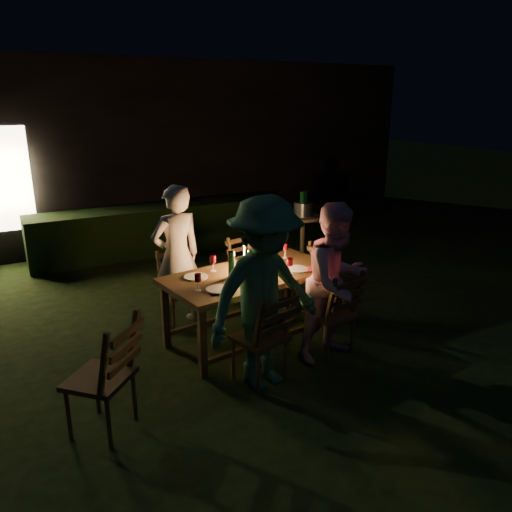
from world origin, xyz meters
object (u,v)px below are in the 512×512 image
chair_near_right (331,328)px  chair_end (331,290)px  side_table (303,221)px  chair_far_right (250,284)px  person_opp_right (336,282)px  bottle_bucket_a (302,207)px  bottle_bucket_b (305,205)px  lantern (252,257)px  dining_table (251,279)px  chair_spare (104,396)px  chair_far_left (181,302)px  person_opp_left (265,295)px  ice_bucket (303,209)px  chair_near_left (261,353)px  bottle_table (231,265)px  person_house_side (177,256)px

chair_near_right → chair_end: size_ratio=1.03×
chair_near_right → side_table: (1.41, 2.69, 0.39)m
chair_far_right → person_opp_right: bearing=80.1°
bottle_bucket_a → bottle_bucket_b: bearing=38.7°
chair_end → lantern: 1.34m
dining_table → chair_spare: chair_spare is taller
chair_far_left → chair_end: size_ratio=0.97×
person_opp_left → ice_bucket: (2.30, 2.87, -0.01)m
person_opp_right → side_table: bearing=54.3°
chair_near_right → bottle_bucket_b: (1.46, 2.73, 0.64)m
chair_near_left → ice_bucket: 3.69m
chair_near_left → side_table: (2.30, 2.82, 0.38)m
chair_near_right → bottle_bucket_a: bearing=53.3°
chair_spare → bottle_table: bottle_table is taller
dining_table → chair_near_left: bearing=-120.2°
chair_far_left → chair_far_right: chair_far_right is taller
chair_end → ice_bucket: bearing=144.4°
chair_far_right → side_table: (1.54, 1.15, 0.40)m
chair_near_right → side_table: bearing=52.8°
chair_near_right → side_table: chair_near_right is taller
chair_spare → person_opp_right: 2.40m
ice_bucket → lantern: bearing=-134.9°
chair_near_left → lantern: lantern is taller
lantern → dining_table: bearing=-126.5°
side_table → bottle_bucket_a: size_ratio=2.40×
person_house_side → lantern: person_house_side is taller
chair_far_left → person_opp_left: size_ratio=0.51×
lantern → bottle_bucket_a: (1.88, 1.90, 0.00)m
dining_table → chair_near_left: chair_near_left is taller
chair_end → chair_far_right: bearing=-143.0°
person_house_side → ice_bucket: bearing=-162.3°
chair_far_right → bottle_bucket_a: (1.49, 1.11, 0.65)m
chair_near_right → chair_spare: bearing=175.3°
chair_near_right → chair_near_left: bearing=179.0°
person_opp_right → bottle_bucket_a: person_opp_right is taller
person_opp_right → bottle_bucket_a: bearing=54.8°
chair_near_right → lantern: (-0.52, 0.75, 0.63)m
chair_far_left → bottle_table: bearing=110.4°
person_opp_right → lantern: (-0.52, 0.80, 0.12)m
chair_far_right → chair_spare: (-2.20, -1.73, 0.03)m
person_opp_left → bottle_table: person_opp_left is taller
chair_end → bottle_table: size_ratio=3.35×
ice_bucket → bottle_bucket_a: size_ratio=0.94×
person_house_side → bottle_table: person_house_side is taller
person_opp_left → bottle_bucket_b: bearing=42.7°
chair_end → bottle_bucket_b: size_ratio=2.94×
chair_near_left → side_table: bearing=35.8°
chair_end → side_table: size_ratio=1.22×
lantern → bottle_table: lantern is taller
person_opp_left → bottle_bucket_a: 3.61m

